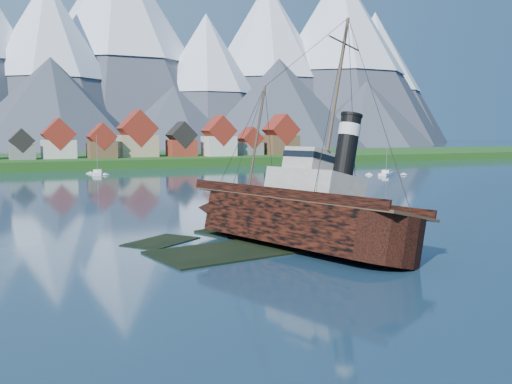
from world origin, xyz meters
name	(u,v)px	position (x,y,z in m)	size (l,w,h in m)	color
ground	(258,244)	(0.00, 0.00, 0.00)	(1400.00, 1400.00, 0.00)	#193247
shoal	(264,243)	(1.78, 2.15, -0.35)	(31.71, 21.24, 1.14)	black
shore_bank	(59,164)	(0.00, 170.00, 0.00)	(600.00, 80.00, 3.20)	#184714
seawall	(75,171)	(0.00, 132.00, 0.00)	(600.00, 2.50, 2.00)	#3F3D38
mountains	(8,41)	(-0.79, 481.26, 89.34)	(965.00, 340.00, 205.00)	#2D333D
tugboat_wreck	(286,214)	(2.87, -0.93, 3.22)	(7.54, 32.49, 25.75)	black
sailboat_d	(386,174)	(76.25, 73.86, 0.28)	(8.50, 7.17, 12.22)	white
sailboat_e	(98,174)	(3.41, 111.91, 0.26)	(4.74, 10.42, 11.73)	white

